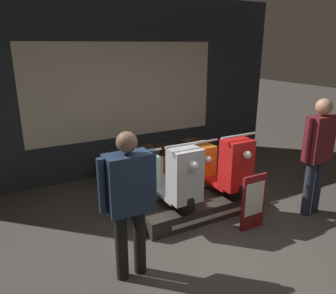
{
  "coord_description": "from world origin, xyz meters",
  "views": [
    {
      "loc": [
        -2.17,
        -2.46,
        2.36
      ],
      "look_at": [
        0.12,
        1.72,
        0.86
      ],
      "focal_mm": 35.0,
      "sensor_mm": 36.0,
      "label": 1
    }
  ],
  "objects_px": {
    "scooter_backrow_0": "(129,177)",
    "price_sign_board": "(253,202)",
    "person_left_browsing": "(129,195)",
    "scooter_display_right": "(213,163)",
    "scooter_backrow_1": "(183,166)",
    "scooter_display_left": "(165,173)",
    "person_right_browsing": "(318,149)"
  },
  "relations": [
    {
      "from": "scooter_backrow_0",
      "to": "scooter_backrow_1",
      "type": "bearing_deg",
      "value": 0.0
    },
    {
      "from": "price_sign_board",
      "to": "scooter_backrow_1",
      "type": "bearing_deg",
      "value": 94.21
    },
    {
      "from": "scooter_display_right",
      "to": "person_left_browsing",
      "type": "relative_size",
      "value": 1.01
    },
    {
      "from": "scooter_backrow_0",
      "to": "price_sign_board",
      "type": "xyz_separation_m",
      "value": [
        1.09,
        -1.59,
        0.01
      ]
    },
    {
      "from": "person_left_browsing",
      "to": "scooter_display_left",
      "type": "bearing_deg",
      "value": 47.04
    },
    {
      "from": "scooter_display_left",
      "to": "scooter_backrow_1",
      "type": "distance_m",
      "value": 0.96
    },
    {
      "from": "scooter_display_left",
      "to": "price_sign_board",
      "type": "relative_size",
      "value": 2.1
    },
    {
      "from": "person_right_browsing",
      "to": "price_sign_board",
      "type": "distance_m",
      "value": 1.19
    },
    {
      "from": "scooter_display_left",
      "to": "scooter_backrow_1",
      "type": "bearing_deg",
      "value": 43.23
    },
    {
      "from": "scooter_backrow_1",
      "to": "scooter_backrow_0",
      "type": "bearing_deg",
      "value": 180.0
    },
    {
      "from": "scooter_backrow_1",
      "to": "person_right_browsing",
      "type": "bearing_deg",
      "value": -55.54
    },
    {
      "from": "scooter_display_right",
      "to": "scooter_backrow_1",
      "type": "distance_m",
      "value": 0.7
    },
    {
      "from": "scooter_backrow_0",
      "to": "price_sign_board",
      "type": "distance_m",
      "value": 1.93
    },
    {
      "from": "scooter_display_left",
      "to": "price_sign_board",
      "type": "xyz_separation_m",
      "value": [
        0.79,
        -0.95,
        -0.22
      ]
    },
    {
      "from": "price_sign_board",
      "to": "person_left_browsing",
      "type": "bearing_deg",
      "value": -177.19
    },
    {
      "from": "scooter_display_left",
      "to": "person_left_browsing",
      "type": "bearing_deg",
      "value": -132.96
    },
    {
      "from": "scooter_display_right",
      "to": "price_sign_board",
      "type": "relative_size",
      "value": 2.1
    },
    {
      "from": "person_left_browsing",
      "to": "price_sign_board",
      "type": "relative_size",
      "value": 2.07
    },
    {
      "from": "scooter_backrow_0",
      "to": "person_right_browsing",
      "type": "bearing_deg",
      "value": -38.27
    },
    {
      "from": "person_right_browsing",
      "to": "person_left_browsing",
      "type": "bearing_deg",
      "value": -180.0
    },
    {
      "from": "scooter_backrow_1",
      "to": "price_sign_board",
      "type": "relative_size",
      "value": 2.1
    },
    {
      "from": "scooter_display_right",
      "to": "person_left_browsing",
      "type": "bearing_deg",
      "value": -150.08
    },
    {
      "from": "person_right_browsing",
      "to": "price_sign_board",
      "type": "relative_size",
      "value": 2.2
    },
    {
      "from": "scooter_display_left",
      "to": "person_left_browsing",
      "type": "relative_size",
      "value": 1.01
    },
    {
      "from": "person_left_browsing",
      "to": "price_sign_board",
      "type": "height_order",
      "value": "person_left_browsing"
    },
    {
      "from": "scooter_display_left",
      "to": "price_sign_board",
      "type": "distance_m",
      "value": 1.26
    },
    {
      "from": "scooter_display_right",
      "to": "person_right_browsing",
      "type": "bearing_deg",
      "value": -46.37
    },
    {
      "from": "person_left_browsing",
      "to": "price_sign_board",
      "type": "xyz_separation_m",
      "value": [
        1.76,
        0.09,
        -0.55
      ]
    },
    {
      "from": "scooter_backrow_0",
      "to": "scooter_display_left",
      "type": "bearing_deg",
      "value": -65.07
    },
    {
      "from": "scooter_backrow_0",
      "to": "person_left_browsing",
      "type": "bearing_deg",
      "value": -111.83
    },
    {
      "from": "scooter_display_right",
      "to": "person_left_browsing",
      "type": "distance_m",
      "value": 2.11
    },
    {
      "from": "scooter_backrow_1",
      "to": "person_left_browsing",
      "type": "relative_size",
      "value": 1.01
    }
  ]
}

